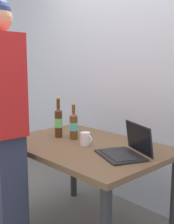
{
  "coord_description": "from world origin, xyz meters",
  "views": [
    {
      "loc": [
        1.55,
        -1.42,
        1.33
      ],
      "look_at": [
        0.02,
        0.0,
        0.98
      ],
      "focal_mm": 45.77,
      "sensor_mm": 36.0,
      "label": 1
    }
  ],
  "objects": [
    {
      "name": "person_figure",
      "position": [
        -0.17,
        -0.59,
        0.9
      ],
      "size": [
        0.42,
        0.28,
        1.75
      ],
      "color": "#2D3347",
      "rests_on": "ground"
    },
    {
      "name": "coffee_mug",
      "position": [
        0.03,
        -0.02,
        0.78
      ],
      "size": [
        0.11,
        0.07,
        0.1
      ],
      "color": "white",
      "rests_on": "desk"
    },
    {
      "name": "beer_bottle_amber",
      "position": [
        -0.18,
        0.04,
        0.85
      ],
      "size": [
        0.07,
        0.07,
        0.29
      ],
      "color": "brown",
      "rests_on": "desk"
    },
    {
      "name": "laptop",
      "position": [
        0.4,
        0.01,
        0.78
      ],
      "size": [
        0.4,
        0.38,
        0.21
      ],
      "color": "black",
      "rests_on": "desk"
    },
    {
      "name": "back_wall",
      "position": [
        0.0,
        0.73,
        1.3
      ],
      "size": [
        6.0,
        0.1,
        2.6
      ],
      "primitive_type": "cube",
      "color": "silver",
      "rests_on": "ground"
    },
    {
      "name": "beer_bottle_green",
      "position": [
        -0.31,
        -0.01,
        0.86
      ],
      "size": [
        0.06,
        0.06,
        0.33
      ],
      "color": "#472B14",
      "rests_on": "desk"
    },
    {
      "name": "desk",
      "position": [
        0.0,
        0.0,
        0.63
      ],
      "size": [
        1.26,
        0.85,
        0.73
      ],
      "color": "brown",
      "rests_on": "ground"
    }
  ]
}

